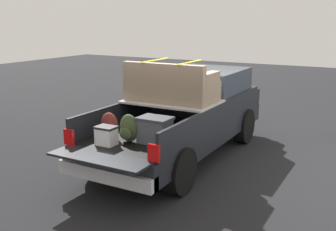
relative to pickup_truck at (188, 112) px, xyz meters
The scene contains 2 objects.
ground_plane 1.04m from the pickup_truck, behind, with size 40.00×40.00×0.00m, color black.
pickup_truck is the anchor object (origin of this frame).
Camera 1 is at (-7.63, -3.95, 3.06)m, focal length 42.38 mm.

